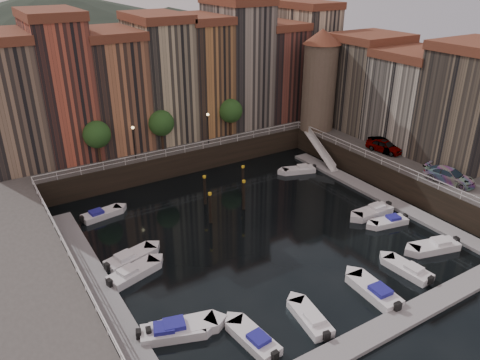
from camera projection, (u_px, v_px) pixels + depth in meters
ground at (255, 229)px, 47.51m from camera, size 200.00×200.00×0.00m
quay_far at (155, 140)px, 66.91m from camera, size 80.00×20.00×3.00m
quay_right at (450, 165)px, 58.71m from camera, size 20.00×36.00×3.00m
dock_left at (100, 286)px, 38.94m from camera, size 2.00×28.00×0.35m
dock_right at (376, 194)px, 54.40m from camera, size 2.00×28.00×0.35m
dock_near at (382, 329)px, 34.34m from camera, size 30.00×2.00×0.35m
mountains at (42, 29)px, 129.74m from camera, size 145.00×100.00×18.00m
far_terrace at (180, 75)px, 62.57m from camera, size 48.70×10.30×17.50m
right_terrace at (414, 94)px, 59.05m from camera, size 9.30×24.30×14.00m
corner_tower at (320, 79)px, 63.93m from camera, size 5.20×5.20×13.80m
promenade_trees at (166, 122)px, 58.12m from camera, size 21.20×3.20×5.20m
street_lamps at (172, 129)px, 57.80m from camera, size 10.36×0.36×4.18m
railings at (230, 178)px, 49.68m from camera, size 36.08×34.04×0.52m
gangway at (321, 149)px, 62.57m from camera, size 2.78×8.32×3.73m
mooring_pilings at (226, 193)px, 51.26m from camera, size 6.91×4.46×3.78m
boat_left_0 at (182, 328)px, 34.13m from camera, size 5.25×3.02×1.17m
boat_left_1 at (171, 332)px, 33.78m from camera, size 5.06×3.28×1.14m
boat_left_2 at (133, 273)px, 40.21m from camera, size 5.04×3.01×1.13m
boat_left_3 at (130, 258)px, 42.22m from camera, size 5.10×2.91×1.14m
boat_left_4 at (101, 214)px, 49.64m from camera, size 4.53×2.20×1.02m
boat_right_0 at (435, 246)px, 43.97m from camera, size 5.10×2.95×1.14m
boat_right_1 at (389, 222)px, 48.29m from camera, size 4.30×2.27×0.96m
boat_right_2 at (373, 211)px, 50.14m from camera, size 4.87×1.85×1.12m
boat_right_4 at (299, 170)px, 60.31m from camera, size 4.49×2.81×1.01m
boat_near_0 at (254, 339)px, 33.15m from camera, size 2.18×4.82×1.09m
boat_near_1 at (311, 319)px, 35.07m from camera, size 2.29×4.70×1.06m
boat_near_2 at (375, 291)px, 37.91m from camera, size 2.17×5.25×1.19m
boat_near_3 at (408, 270)px, 40.67m from camera, size 1.99×4.64×1.05m
car_a at (384, 147)px, 58.28m from camera, size 2.72×4.90×1.58m
car_b at (383, 145)px, 58.94m from camera, size 2.54×4.73×1.48m
car_c at (449, 176)px, 50.17m from camera, size 3.36×5.76×1.57m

